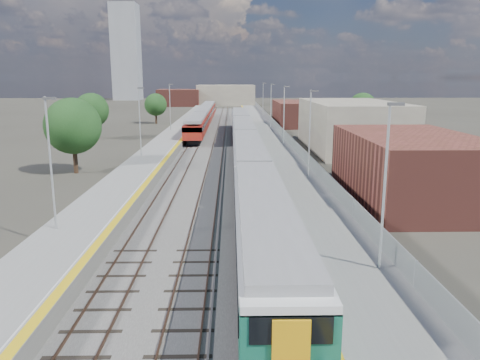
{
  "coord_description": "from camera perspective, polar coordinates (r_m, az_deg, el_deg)",
  "views": [
    {
      "loc": [
        -0.11,
        -17.82,
        9.51
      ],
      "look_at": [
        0.51,
        15.51,
        2.2
      ],
      "focal_mm": 35.0,
      "sensor_mm": 36.0,
      "label": 1
    }
  ],
  "objects": [
    {
      "name": "red_train",
      "position": [
        93.01,
        -4.42,
        7.77
      ],
      "size": [
        2.82,
        57.27,
        3.56
      ],
      "color": "black",
      "rests_on": "ground"
    },
    {
      "name": "tree_c",
      "position": [
        100.76,
        -10.25,
        9.03
      ],
      "size": [
        4.67,
        4.67,
        6.32
      ],
      "color": "#382619",
      "rests_on": "ground"
    },
    {
      "name": "tracks",
      "position": [
        72.62,
        -2.27,
        4.92
      ],
      "size": [
        8.96,
        160.0,
        0.17
      ],
      "color": "#4C3323",
      "rests_on": "ground"
    },
    {
      "name": "tree_a",
      "position": [
        49.78,
        -19.71,
        6.2
      ],
      "size": [
        5.61,
        5.61,
        7.6
      ],
      "color": "#382619",
      "rests_on": "ground"
    },
    {
      "name": "tree_d",
      "position": [
        88.6,
        14.69,
        8.62
      ],
      "size": [
        5.07,
        5.07,
        6.88
      ],
      "color": "#382619",
      "rests_on": "ground"
    },
    {
      "name": "platform_right",
      "position": [
        71.08,
        3.31,
        5.09
      ],
      "size": [
        4.7,
        155.0,
        8.52
      ],
      "color": "slate",
      "rests_on": "ground"
    },
    {
      "name": "ballast_bed",
      "position": [
        70.99,
        -2.78,
        4.68
      ],
      "size": [
        10.5,
        155.0,
        0.06
      ],
      "primitive_type": "cube",
      "color": "#565451",
      "rests_on": "ground"
    },
    {
      "name": "platform_left",
      "position": [
        71.44,
        -8.27,
        5.01
      ],
      "size": [
        4.3,
        155.0,
        8.52
      ],
      "color": "slate",
      "rests_on": "ground"
    },
    {
      "name": "ground",
      "position": [
        68.48,
        -0.96,
        4.38
      ],
      "size": [
        320.0,
        320.0,
        0.0
      ],
      "primitive_type": "plane",
      "color": "#47443A",
      "rests_on": "ground"
    },
    {
      "name": "tree_b",
      "position": [
        77.35,
        -17.65,
        8.11
      ],
      "size": [
        5.32,
        5.32,
        7.21
      ],
      "color": "#382619",
      "rests_on": "ground"
    },
    {
      "name": "green_train",
      "position": [
        52.35,
        0.72,
        4.39
      ],
      "size": [
        2.89,
        80.56,
        3.19
      ],
      "color": "black",
      "rests_on": "ground"
    },
    {
      "name": "buildings",
      "position": [
        157.45,
        -7.82,
        12.69
      ],
      "size": [
        72.0,
        185.5,
        40.0
      ],
      "color": "brown",
      "rests_on": "ground"
    }
  ]
}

